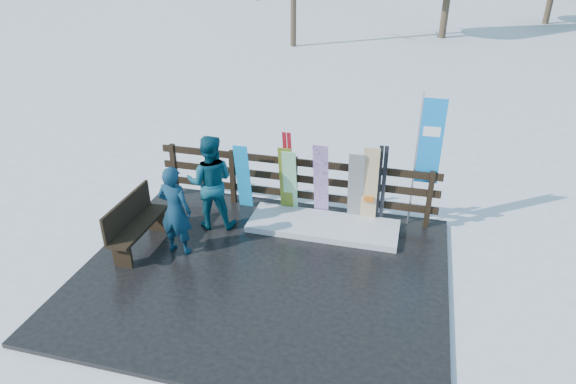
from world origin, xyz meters
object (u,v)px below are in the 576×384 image
(snowboard_4, at_px, (356,188))
(person_front, at_px, (175,211))
(snowboard_3, at_px, (321,181))
(snowboard_1, at_px, (290,183))
(bench, at_px, (134,222))
(snowboard_5, at_px, (370,187))
(snowboard_0, at_px, (243,177))
(snowboard_2, at_px, (286,181))
(person_back, at_px, (210,182))
(rental_flag, at_px, (427,147))

(snowboard_4, bearing_deg, person_front, -148.25)
(snowboard_3, bearing_deg, snowboard_1, 180.00)
(bench, bearing_deg, snowboard_5, 25.18)
(snowboard_0, bearing_deg, snowboard_4, 0.00)
(snowboard_0, relative_size, snowboard_1, 1.01)
(snowboard_1, bearing_deg, snowboard_0, -180.00)
(snowboard_2, relative_size, snowboard_3, 0.90)
(snowboard_0, height_order, person_back, person_back)
(snowboard_2, bearing_deg, person_back, -148.18)
(rental_flag, relative_size, person_back, 1.42)
(snowboard_2, bearing_deg, snowboard_1, 0.00)
(snowboard_2, xyz_separation_m, snowboard_3, (0.69, -0.00, 0.08))
(bench, distance_m, rental_flag, 5.36)
(snowboard_1, distance_m, rental_flag, 2.64)
(snowboard_0, distance_m, person_back, 0.88)
(snowboard_2, xyz_separation_m, rental_flag, (2.55, 0.27, 0.87))
(bench, bearing_deg, snowboard_3, 31.70)
(snowboard_1, xyz_separation_m, person_front, (-1.57, -1.76, 0.12))
(rental_flag, relative_size, person_front, 1.59)
(snowboard_0, relative_size, person_front, 0.88)
(snowboard_3, xyz_separation_m, rental_flag, (1.86, 0.27, 0.80))
(snowboard_1, height_order, person_front, person_front)
(snowboard_5, distance_m, rental_flag, 1.25)
(person_back, bearing_deg, rental_flag, -177.92)
(snowboard_0, xyz_separation_m, snowboard_4, (2.23, 0.00, 0.03))
(person_front, bearing_deg, snowboard_2, -125.70)
(person_front, xyz_separation_m, person_back, (0.25, 0.99, 0.09))
(snowboard_1, xyz_separation_m, snowboard_2, (-0.08, -0.00, 0.03))
(person_back, bearing_deg, snowboard_3, -171.52)
(snowboard_4, distance_m, person_back, 2.71)
(snowboard_0, bearing_deg, person_back, -115.38)
(rental_flag, height_order, person_front, rental_flag)
(snowboard_2, xyz_separation_m, snowboard_5, (1.62, 0.00, 0.08))
(bench, height_order, snowboard_2, snowboard_2)
(person_front, relative_size, person_back, 0.90)
(snowboard_1, bearing_deg, snowboard_2, -180.00)
(person_front, bearing_deg, rental_flag, -148.80)
(snowboard_5, distance_m, person_front, 3.57)
(snowboard_0, bearing_deg, snowboard_5, 0.00)
(snowboard_5, xyz_separation_m, rental_flag, (0.93, 0.27, 0.79))
(snowboard_4, bearing_deg, snowboard_0, -180.00)
(snowboard_3, xyz_separation_m, snowboard_4, (0.67, 0.00, -0.06))
(snowboard_0, distance_m, snowboard_4, 2.23)
(snowboard_3, distance_m, person_front, 2.80)
(snowboard_2, relative_size, person_back, 0.81)
(snowboard_3, bearing_deg, snowboard_5, 0.00)
(snowboard_3, distance_m, person_back, 2.08)
(rental_flag, bearing_deg, snowboard_0, -175.49)
(bench, xyz_separation_m, snowboard_2, (2.27, 1.83, 0.22))
(snowboard_1, bearing_deg, person_back, -149.78)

